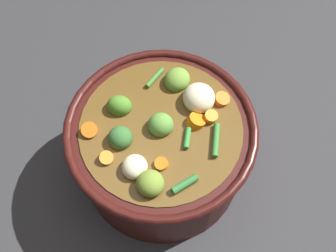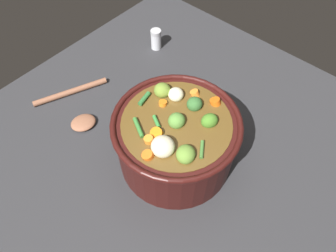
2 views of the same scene
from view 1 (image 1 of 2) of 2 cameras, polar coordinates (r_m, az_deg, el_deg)
name	(u,v)px [view 1 (image 1 of 2)]	position (r m, az deg, el deg)	size (l,w,h in m)	color
ground_plane	(162,166)	(0.72, -0.86, -5.87)	(1.10, 1.10, 0.00)	#2D2D30
cooking_pot	(162,147)	(0.64, -0.95, -3.03)	(0.29, 0.29, 0.18)	#38110F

